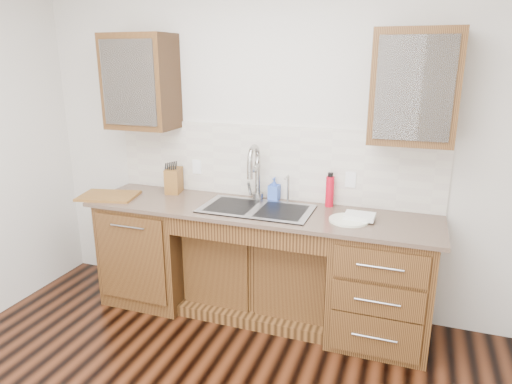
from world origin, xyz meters
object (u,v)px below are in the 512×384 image
(water_bottle, at_px, (330,192))
(plate, at_px, (349,220))
(knife_block, at_px, (174,180))
(cutting_board, at_px, (108,196))
(soap_bottle, at_px, (274,189))

(water_bottle, relative_size, plate, 0.85)
(knife_block, distance_m, cutting_board, 0.55)
(soap_bottle, relative_size, cutting_board, 0.41)
(plate, distance_m, cutting_board, 1.96)
(water_bottle, xyz_separation_m, plate, (0.19, -0.29, -0.11))
(soap_bottle, distance_m, cutting_board, 1.37)
(soap_bottle, bearing_deg, cutting_board, -160.80)
(water_bottle, bearing_deg, soap_bottle, 178.09)
(knife_block, bearing_deg, soap_bottle, -7.88)
(water_bottle, relative_size, cutting_board, 0.52)
(soap_bottle, xyz_separation_m, knife_block, (-0.87, -0.07, 0.01))
(plate, bearing_deg, water_bottle, 124.00)
(soap_bottle, xyz_separation_m, plate, (0.64, -0.30, -0.08))
(soap_bottle, height_order, knife_block, knife_block)
(plate, xyz_separation_m, cutting_board, (-1.95, -0.08, 0.00))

